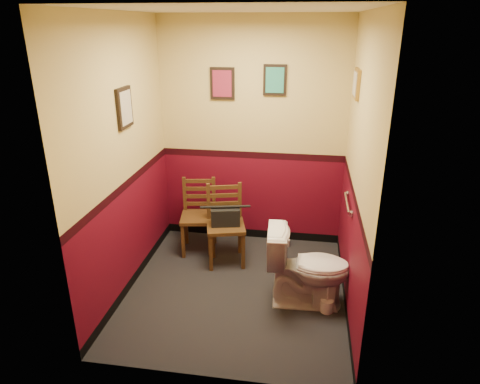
# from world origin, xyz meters

# --- Properties ---
(floor) EXTENTS (2.20, 2.40, 0.00)m
(floor) POSITION_xyz_m (0.00, 0.00, 0.00)
(floor) COLOR black
(floor) RESTS_ON ground
(ceiling) EXTENTS (2.20, 2.40, 0.00)m
(ceiling) POSITION_xyz_m (0.00, 0.00, 2.70)
(ceiling) COLOR silver
(ceiling) RESTS_ON ground
(wall_back) EXTENTS (2.20, 0.00, 2.70)m
(wall_back) POSITION_xyz_m (0.00, 1.20, 1.35)
(wall_back) COLOR #510717
(wall_back) RESTS_ON ground
(wall_front) EXTENTS (2.20, 0.00, 2.70)m
(wall_front) POSITION_xyz_m (0.00, -1.20, 1.35)
(wall_front) COLOR #510717
(wall_front) RESTS_ON ground
(wall_left) EXTENTS (0.00, 2.40, 2.70)m
(wall_left) POSITION_xyz_m (-1.10, 0.00, 1.35)
(wall_left) COLOR #510717
(wall_left) RESTS_ON ground
(wall_right) EXTENTS (0.00, 2.40, 2.70)m
(wall_right) POSITION_xyz_m (1.10, 0.00, 1.35)
(wall_right) COLOR #510717
(wall_right) RESTS_ON ground
(grab_bar) EXTENTS (0.05, 0.56, 0.06)m
(grab_bar) POSITION_xyz_m (1.07, 0.25, 0.95)
(grab_bar) COLOR silver
(grab_bar) RESTS_ON wall_right
(framed_print_back_a) EXTENTS (0.28, 0.04, 0.36)m
(framed_print_back_a) POSITION_xyz_m (-0.35, 1.18, 1.95)
(framed_print_back_a) COLOR black
(framed_print_back_a) RESTS_ON wall_back
(framed_print_back_b) EXTENTS (0.26, 0.04, 0.34)m
(framed_print_back_b) POSITION_xyz_m (0.25, 1.18, 2.00)
(framed_print_back_b) COLOR black
(framed_print_back_b) RESTS_ON wall_back
(framed_print_left) EXTENTS (0.04, 0.30, 0.38)m
(framed_print_left) POSITION_xyz_m (-1.08, 0.10, 1.85)
(framed_print_left) COLOR black
(framed_print_left) RESTS_ON wall_left
(framed_print_right) EXTENTS (0.04, 0.34, 0.28)m
(framed_print_right) POSITION_xyz_m (1.08, 0.60, 2.05)
(framed_print_right) COLOR olive
(framed_print_right) RESTS_ON wall_right
(toilet) EXTENTS (0.83, 0.49, 0.79)m
(toilet) POSITION_xyz_m (0.72, -0.11, 0.40)
(toilet) COLOR white
(toilet) RESTS_ON floor
(toilet_brush) EXTENTS (0.13, 0.13, 0.45)m
(toilet_brush) POSITION_xyz_m (0.92, -0.22, 0.07)
(toilet_brush) COLOR silver
(toilet_brush) RESTS_ON floor
(chair_left) EXTENTS (0.47, 0.47, 0.88)m
(chair_left) POSITION_xyz_m (-0.58, 0.80, 0.44)
(chair_left) COLOR #452C14
(chair_left) RESTS_ON floor
(chair_right) EXTENTS (0.52, 0.52, 0.90)m
(chair_right) POSITION_xyz_m (-0.22, 0.59, 0.45)
(chair_right) COLOR #452C14
(chair_right) RESTS_ON floor
(handbag) EXTENTS (0.35, 0.23, 0.23)m
(handbag) POSITION_xyz_m (-0.21, 0.55, 0.57)
(handbag) COLOR black
(handbag) RESTS_ON chair_right
(tp_stack) EXTENTS (0.21, 0.13, 0.27)m
(tp_stack) POSITION_xyz_m (0.40, 1.01, 0.11)
(tp_stack) COLOR silver
(tp_stack) RESTS_ON floor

